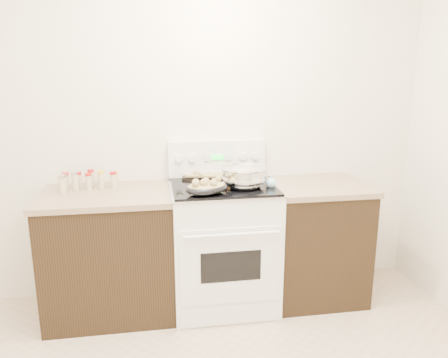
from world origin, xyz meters
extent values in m
cube|color=white|center=(0.00, 1.77, 1.35)|extent=(4.00, 0.05, 2.70)
cube|color=black|center=(-0.48, 1.43, 0.44)|extent=(0.90, 0.64, 0.88)
cube|color=brown|center=(-0.48, 1.43, 0.90)|extent=(0.93, 0.67, 0.04)
cube|color=black|center=(1.08, 1.43, 0.44)|extent=(0.70, 0.64, 0.88)
cube|color=brown|center=(1.08, 1.43, 0.90)|extent=(0.73, 0.67, 0.04)
cube|color=white|center=(0.35, 1.42, 0.46)|extent=(0.76, 0.66, 0.92)
cube|color=white|center=(0.35, 1.08, 0.45)|extent=(0.70, 0.01, 0.55)
cube|color=black|center=(0.35, 1.08, 0.46)|extent=(0.42, 0.01, 0.22)
cylinder|color=white|center=(0.35, 1.04, 0.70)|extent=(0.65, 0.02, 0.02)
cube|color=white|center=(0.35, 1.09, 0.08)|extent=(0.70, 0.01, 0.14)
cube|color=silver|center=(0.35, 1.42, 0.93)|extent=(0.78, 0.68, 0.01)
cube|color=black|center=(0.35, 1.42, 0.94)|extent=(0.74, 0.64, 0.01)
cube|color=white|center=(0.35, 1.72, 1.08)|extent=(0.76, 0.07, 0.28)
cylinder|color=white|center=(0.05, 1.67, 1.10)|extent=(0.06, 0.02, 0.06)
cylinder|color=white|center=(0.15, 1.67, 1.10)|extent=(0.06, 0.02, 0.06)
cylinder|color=white|center=(0.55, 1.67, 1.10)|extent=(0.06, 0.02, 0.06)
cylinder|color=white|center=(0.65, 1.67, 1.10)|extent=(0.06, 0.02, 0.06)
cube|color=#19E533|center=(0.35, 1.67, 1.10)|extent=(0.09, 0.00, 0.04)
cube|color=silver|center=(0.27, 1.67, 1.10)|extent=(0.05, 0.00, 0.05)
cube|color=silver|center=(0.43, 1.67, 1.10)|extent=(0.05, 0.00, 0.05)
ellipsoid|color=silver|center=(0.48, 1.34, 1.01)|extent=(0.39, 0.39, 0.19)
cylinder|color=silver|center=(0.48, 1.34, 0.95)|extent=(0.17, 0.17, 0.01)
torus|color=silver|center=(0.48, 1.34, 1.08)|extent=(0.33, 0.33, 0.02)
cylinder|color=silver|center=(0.48, 1.34, 1.03)|extent=(0.30, 0.30, 0.11)
cylinder|color=brown|center=(0.48, 1.34, 1.07)|extent=(0.29, 0.29, 0.00)
cube|color=#C0B18D|center=(0.51, 1.22, 1.08)|extent=(0.03, 0.03, 0.02)
cube|color=#C0B18D|center=(0.43, 1.24, 1.08)|extent=(0.02, 0.02, 0.02)
cube|color=#C0B18D|center=(0.54, 1.27, 1.08)|extent=(0.03, 0.03, 0.03)
cube|color=#C0B18D|center=(0.45, 1.23, 1.08)|extent=(0.03, 0.03, 0.02)
cube|color=#C0B18D|center=(0.51, 1.29, 1.08)|extent=(0.03, 0.03, 0.02)
cube|color=#C0B18D|center=(0.48, 1.23, 1.08)|extent=(0.03, 0.03, 0.02)
cube|color=#C0B18D|center=(0.40, 1.27, 1.08)|extent=(0.02, 0.02, 0.02)
cube|color=#C0B18D|center=(0.53, 1.23, 1.08)|extent=(0.03, 0.03, 0.02)
cube|color=#C0B18D|center=(0.48, 1.42, 1.08)|extent=(0.04, 0.04, 0.03)
cube|color=#C0B18D|center=(0.50, 1.27, 1.08)|extent=(0.03, 0.03, 0.03)
cube|color=#C0B18D|center=(0.42, 1.37, 1.08)|extent=(0.03, 0.03, 0.02)
cube|color=#C0B18D|center=(0.45, 1.23, 1.08)|extent=(0.03, 0.03, 0.02)
cube|color=#C0B18D|center=(0.57, 1.41, 1.08)|extent=(0.03, 0.03, 0.02)
cube|color=#C0B18D|center=(0.51, 1.25, 1.08)|extent=(0.04, 0.04, 0.02)
ellipsoid|color=black|center=(0.20, 1.20, 0.98)|extent=(0.36, 0.31, 0.08)
ellipsoid|color=#A38A56|center=(0.20, 1.20, 1.00)|extent=(0.33, 0.28, 0.06)
sphere|color=#A38A56|center=(0.25, 1.17, 1.03)|extent=(0.04, 0.04, 0.04)
sphere|color=#A38A56|center=(0.29, 1.24, 1.03)|extent=(0.04, 0.04, 0.04)
sphere|color=#A38A56|center=(0.18, 1.16, 1.03)|extent=(0.05, 0.05, 0.05)
sphere|color=#A38A56|center=(0.13, 1.19, 1.03)|extent=(0.05, 0.05, 0.05)
sphere|color=#A38A56|center=(0.26, 1.23, 1.03)|extent=(0.04, 0.04, 0.04)
sphere|color=#A38A56|center=(0.24, 1.15, 1.03)|extent=(0.05, 0.05, 0.05)
sphere|color=#A38A56|center=(0.12, 1.15, 1.03)|extent=(0.05, 0.05, 0.05)
sphere|color=#A38A56|center=(0.20, 1.21, 1.03)|extent=(0.05, 0.05, 0.05)
cube|color=black|center=(0.30, 1.70, 0.95)|extent=(0.48, 0.38, 0.02)
cube|color=#A38A56|center=(0.30, 1.70, 0.97)|extent=(0.43, 0.33, 0.02)
sphere|color=#A38A56|center=(0.28, 1.70, 0.98)|extent=(0.04, 0.04, 0.04)
sphere|color=#A38A56|center=(0.21, 1.61, 0.98)|extent=(0.03, 0.03, 0.03)
sphere|color=#A38A56|center=(0.17, 1.78, 0.98)|extent=(0.04, 0.04, 0.04)
sphere|color=#A38A56|center=(0.37, 1.78, 0.98)|extent=(0.04, 0.04, 0.04)
sphere|color=#A38A56|center=(0.17, 1.69, 0.98)|extent=(0.03, 0.03, 0.03)
sphere|color=#A38A56|center=(0.28, 1.72, 0.98)|extent=(0.04, 0.04, 0.04)
sphere|color=#A38A56|center=(0.22, 1.80, 0.98)|extent=(0.04, 0.04, 0.04)
sphere|color=#A38A56|center=(0.18, 1.73, 0.98)|extent=(0.04, 0.04, 0.04)
sphere|color=#A38A56|center=(0.19, 1.65, 0.98)|extent=(0.04, 0.04, 0.04)
sphere|color=#A38A56|center=(0.43, 1.66, 0.98)|extent=(0.03, 0.03, 0.03)
cylinder|color=#AB794E|center=(0.29, 1.35, 0.95)|extent=(0.19, 0.17, 0.01)
sphere|color=#AB794E|center=(0.21, 1.28, 0.96)|extent=(0.04, 0.04, 0.04)
sphere|color=#99C8E4|center=(0.68, 1.31, 0.97)|extent=(0.08, 0.08, 0.08)
cylinder|color=#99C8E4|center=(0.70, 1.42, 1.00)|extent=(0.06, 0.25, 0.07)
cylinder|color=#BFB28C|center=(-0.79, 1.63, 0.97)|extent=(0.05, 0.05, 0.09)
cylinder|color=#B21414|center=(-0.79, 1.63, 1.02)|extent=(0.05, 0.05, 0.02)
cylinder|color=#BFB28C|center=(-0.69, 1.62, 0.97)|extent=(0.04, 0.04, 0.09)
cylinder|color=#B21414|center=(-0.69, 1.62, 1.02)|extent=(0.04, 0.04, 0.02)
cylinder|color=#BFB28C|center=(-0.60, 1.64, 0.97)|extent=(0.04, 0.04, 0.11)
cylinder|color=#B21414|center=(-0.60, 1.64, 1.04)|extent=(0.05, 0.05, 0.02)
cylinder|color=#BFB28C|center=(-0.53, 1.63, 0.97)|extent=(0.04, 0.04, 0.10)
cylinder|color=gold|center=(-0.53, 1.63, 1.03)|extent=(0.05, 0.05, 0.02)
cylinder|color=#BFB28C|center=(-0.43, 1.63, 0.96)|extent=(0.04, 0.04, 0.09)
cylinder|color=gold|center=(-0.43, 1.63, 1.01)|extent=(0.04, 0.04, 0.02)
cylinder|color=#BFB28C|center=(-0.78, 1.55, 0.97)|extent=(0.04, 0.04, 0.10)
cylinder|color=#B2B2B7|center=(-0.78, 1.55, 1.03)|extent=(0.04, 0.04, 0.02)
cylinder|color=#BFB28C|center=(-0.70, 1.54, 0.98)|extent=(0.05, 0.05, 0.11)
cylinder|color=#B2B2B7|center=(-0.70, 1.54, 1.04)|extent=(0.05, 0.05, 0.02)
cylinder|color=#BFB28C|center=(-0.61, 1.53, 0.97)|extent=(0.04, 0.04, 0.10)
cylinder|color=#B21414|center=(-0.61, 1.53, 1.03)|extent=(0.04, 0.04, 0.02)
cylinder|color=#BFB28C|center=(-0.52, 1.55, 0.98)|extent=(0.04, 0.04, 0.11)
cylinder|color=gold|center=(-0.52, 1.55, 1.04)|extent=(0.04, 0.04, 0.02)
cylinder|color=#BFB28C|center=(-0.44, 1.54, 0.97)|extent=(0.05, 0.05, 0.11)
cylinder|color=#B21414|center=(-0.44, 1.54, 1.03)|extent=(0.05, 0.05, 0.02)
cylinder|color=#BFB28C|center=(-0.78, 1.46, 0.97)|extent=(0.04, 0.04, 0.11)
cylinder|color=#B2B2B7|center=(-0.78, 1.46, 1.04)|extent=(0.04, 0.04, 0.02)
camera|label=1|loc=(-0.15, -1.62, 1.76)|focal=35.00mm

